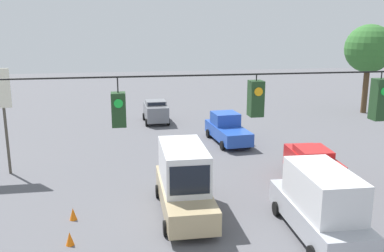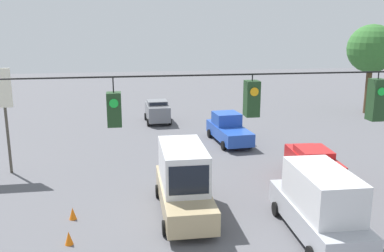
{
  "view_description": "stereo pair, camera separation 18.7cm",
  "coord_description": "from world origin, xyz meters",
  "px_view_note": "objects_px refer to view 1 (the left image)",
  "views": [
    {
      "loc": [
        4.76,
        8.31,
        8.56
      ],
      "look_at": [
        1.26,
        -12.17,
        3.56
      ],
      "focal_mm": 40.0,
      "sensor_mm": 36.0,
      "label": 1
    },
    {
      "loc": [
        4.57,
        8.34,
        8.56
      ],
      "look_at": [
        1.26,
        -12.17,
        3.56
      ],
      "focal_mm": 40.0,
      "sensor_mm": 36.0,
      "label": 2
    }
  ],
  "objects_px": {
    "box_truck_silver_crossing_near": "(320,204)",
    "tree_horizon_left": "(369,49)",
    "box_truck_tan_withflow_mid": "(184,180)",
    "traffic_cone_fourth": "(73,214)",
    "pickup_truck_blue_oncoming_deep": "(227,129)",
    "sedan_grey_withflow_deep": "(156,111)",
    "traffic_cone_third": "(70,239)",
    "overhead_signal_span": "(318,161)",
    "sedan_red_oncoming_far": "(312,164)"
  },
  "relations": [
    {
      "from": "traffic_cone_fourth",
      "to": "box_truck_silver_crossing_near",
      "type": "bearing_deg",
      "value": 162.18
    },
    {
      "from": "box_truck_silver_crossing_near",
      "to": "tree_horizon_left",
      "type": "bearing_deg",
      "value": -124.6
    },
    {
      "from": "pickup_truck_blue_oncoming_deep",
      "to": "traffic_cone_fourth",
      "type": "height_order",
      "value": "pickup_truck_blue_oncoming_deep"
    },
    {
      "from": "overhead_signal_span",
      "to": "box_truck_tan_withflow_mid",
      "type": "relative_size",
      "value": 3.43
    },
    {
      "from": "box_truck_silver_crossing_near",
      "to": "sedan_grey_withflow_deep",
      "type": "distance_m",
      "value": 22.43
    },
    {
      "from": "box_truck_tan_withflow_mid",
      "to": "box_truck_silver_crossing_near",
      "type": "bearing_deg",
      "value": 147.15
    },
    {
      "from": "box_truck_tan_withflow_mid",
      "to": "traffic_cone_third",
      "type": "bearing_deg",
      "value": 25.43
    },
    {
      "from": "overhead_signal_span",
      "to": "pickup_truck_blue_oncoming_deep",
      "type": "distance_m",
      "value": 20.72
    },
    {
      "from": "sedan_grey_withflow_deep",
      "to": "traffic_cone_fourth",
      "type": "bearing_deg",
      "value": 74.08
    },
    {
      "from": "box_truck_tan_withflow_mid",
      "to": "sedan_grey_withflow_deep",
      "type": "relative_size",
      "value": 1.61
    },
    {
      "from": "overhead_signal_span",
      "to": "sedan_red_oncoming_far",
      "type": "relative_size",
      "value": 4.55
    },
    {
      "from": "box_truck_silver_crossing_near",
      "to": "traffic_cone_fourth",
      "type": "xyz_separation_m",
      "value": [
        10.11,
        -3.25,
        -1.16
      ]
    },
    {
      "from": "traffic_cone_fourth",
      "to": "tree_horizon_left",
      "type": "height_order",
      "value": "tree_horizon_left"
    },
    {
      "from": "sedan_grey_withflow_deep",
      "to": "sedan_red_oncoming_far",
      "type": "height_order",
      "value": "sedan_grey_withflow_deep"
    },
    {
      "from": "sedan_grey_withflow_deep",
      "to": "traffic_cone_fourth",
      "type": "xyz_separation_m",
      "value": [
        5.32,
        18.66,
        -0.75
      ]
    },
    {
      "from": "box_truck_silver_crossing_near",
      "to": "traffic_cone_third",
      "type": "distance_m",
      "value": 10.13
    },
    {
      "from": "box_truck_tan_withflow_mid",
      "to": "pickup_truck_blue_oncoming_deep",
      "type": "height_order",
      "value": "box_truck_tan_withflow_mid"
    },
    {
      "from": "box_truck_tan_withflow_mid",
      "to": "sedan_red_oncoming_far",
      "type": "distance_m",
      "value": 8.01
    },
    {
      "from": "box_truck_silver_crossing_near",
      "to": "box_truck_tan_withflow_mid",
      "type": "distance_m",
      "value": 6.07
    },
    {
      "from": "box_truck_tan_withflow_mid",
      "to": "sedan_grey_withflow_deep",
      "type": "xyz_separation_m",
      "value": [
        -0.31,
        -18.62,
        -0.5
      ]
    },
    {
      "from": "box_truck_silver_crossing_near",
      "to": "sedan_red_oncoming_far",
      "type": "bearing_deg",
      "value": -112.52
    },
    {
      "from": "sedan_red_oncoming_far",
      "to": "overhead_signal_span",
      "type": "bearing_deg",
      "value": 64.48
    },
    {
      "from": "sedan_grey_withflow_deep",
      "to": "tree_horizon_left",
      "type": "height_order",
      "value": "tree_horizon_left"
    },
    {
      "from": "sedan_grey_withflow_deep",
      "to": "tree_horizon_left",
      "type": "xyz_separation_m",
      "value": [
        -20.5,
        -0.87,
        5.14
      ]
    },
    {
      "from": "tree_horizon_left",
      "to": "overhead_signal_span",
      "type": "bearing_deg",
      "value": 56.5
    },
    {
      "from": "pickup_truck_blue_oncoming_deep",
      "to": "overhead_signal_span",
      "type": "bearing_deg",
      "value": 81.99
    },
    {
      "from": "overhead_signal_span",
      "to": "box_truck_tan_withflow_mid",
      "type": "xyz_separation_m",
      "value": [
        2.12,
        -8.74,
        -3.65
      ]
    },
    {
      "from": "traffic_cone_fourth",
      "to": "tree_horizon_left",
      "type": "bearing_deg",
      "value": -142.9
    },
    {
      "from": "sedan_grey_withflow_deep",
      "to": "sedan_red_oncoming_far",
      "type": "xyz_separation_m",
      "value": [
        -7.24,
        16.0,
        -0.02
      ]
    },
    {
      "from": "overhead_signal_span",
      "to": "box_truck_silver_crossing_near",
      "type": "distance_m",
      "value": 7.25
    },
    {
      "from": "pickup_truck_blue_oncoming_deep",
      "to": "traffic_cone_third",
      "type": "height_order",
      "value": "pickup_truck_blue_oncoming_deep"
    },
    {
      "from": "sedan_red_oncoming_far",
      "to": "box_truck_tan_withflow_mid",
      "type": "bearing_deg",
      "value": 19.13
    },
    {
      "from": "traffic_cone_third",
      "to": "tree_horizon_left",
      "type": "distance_m",
      "value": 34.25
    },
    {
      "from": "traffic_cone_third",
      "to": "traffic_cone_fourth",
      "type": "distance_m",
      "value": 2.3
    },
    {
      "from": "sedan_red_oncoming_far",
      "to": "tree_horizon_left",
      "type": "bearing_deg",
      "value": -128.17
    },
    {
      "from": "sedan_red_oncoming_far",
      "to": "box_truck_silver_crossing_near",
      "type": "bearing_deg",
      "value": 67.48
    },
    {
      "from": "sedan_grey_withflow_deep",
      "to": "traffic_cone_third",
      "type": "height_order",
      "value": "sedan_grey_withflow_deep"
    },
    {
      "from": "pickup_truck_blue_oncoming_deep",
      "to": "traffic_cone_fourth",
      "type": "bearing_deg",
      "value": 48.82
    },
    {
      "from": "sedan_grey_withflow_deep",
      "to": "traffic_cone_third",
      "type": "xyz_separation_m",
      "value": [
        5.23,
        20.96,
        -0.75
      ]
    },
    {
      "from": "sedan_red_oncoming_far",
      "to": "sedan_grey_withflow_deep",
      "type": "bearing_deg",
      "value": -65.66
    },
    {
      "from": "overhead_signal_span",
      "to": "tree_horizon_left",
      "type": "bearing_deg",
      "value": -123.5
    },
    {
      "from": "box_truck_silver_crossing_near",
      "to": "sedan_red_oncoming_far",
      "type": "height_order",
      "value": "box_truck_silver_crossing_near"
    },
    {
      "from": "sedan_grey_withflow_deep",
      "to": "pickup_truck_blue_oncoming_deep",
      "type": "bearing_deg",
      "value": 122.55
    },
    {
      "from": "box_truck_silver_crossing_near",
      "to": "sedan_grey_withflow_deep",
      "type": "xyz_separation_m",
      "value": [
        4.79,
        -21.91,
        -0.41
      ]
    },
    {
      "from": "overhead_signal_span",
      "to": "traffic_cone_fourth",
      "type": "xyz_separation_m",
      "value": [
        7.14,
        -8.7,
        -4.9
      ]
    },
    {
      "from": "overhead_signal_span",
      "to": "sedan_grey_withflow_deep",
      "type": "height_order",
      "value": "overhead_signal_span"
    },
    {
      "from": "box_truck_silver_crossing_near",
      "to": "tree_horizon_left",
      "type": "height_order",
      "value": "tree_horizon_left"
    },
    {
      "from": "overhead_signal_span",
      "to": "traffic_cone_fourth",
      "type": "relative_size",
      "value": 38.28
    },
    {
      "from": "overhead_signal_span",
      "to": "traffic_cone_fourth",
      "type": "height_order",
      "value": "overhead_signal_span"
    },
    {
      "from": "pickup_truck_blue_oncoming_deep",
      "to": "sedan_grey_withflow_deep",
      "type": "relative_size",
      "value": 1.41
    }
  ]
}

